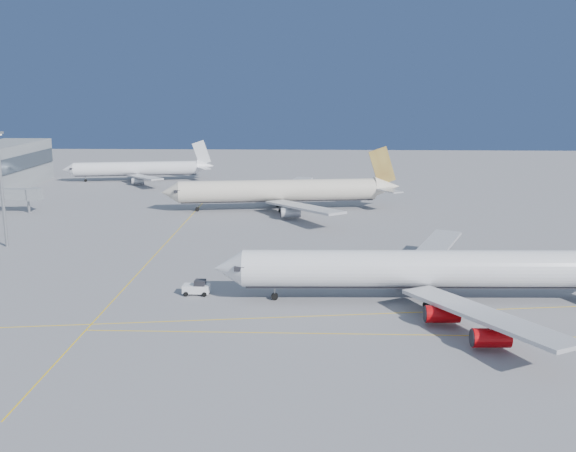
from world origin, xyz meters
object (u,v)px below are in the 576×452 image
(airliner_third, at_px, (140,169))
(pushback_tug, at_px, (197,288))
(airliner_etihad, at_px, (283,191))
(light_mast, at_px, (1,180))
(airliner_virgin, at_px, (430,270))

(airliner_third, xyz_separation_m, pushback_tug, (44.26, -130.22, -3.30))
(airliner_etihad, xyz_separation_m, light_mast, (-59.09, -44.94, 9.43))
(airliner_virgin, relative_size, pushback_tug, 15.49)
(airliner_third, height_order, pushback_tug, airliner_third)
(airliner_third, height_order, light_mast, light_mast)
(airliner_etihad, height_order, airliner_third, airliner_etihad)
(airliner_virgin, bearing_deg, pushback_tug, 175.94)
(light_mast, bearing_deg, airliner_third, 87.99)
(pushback_tug, height_order, light_mast, light_mast)
(airliner_etihad, bearing_deg, airliner_virgin, -78.60)
(airliner_etihad, height_order, pushback_tug, airliner_etihad)
(airliner_virgin, relative_size, airliner_etihad, 1.04)
(airliner_virgin, bearing_deg, airliner_third, 120.49)
(airliner_third, bearing_deg, light_mast, -101.62)
(airliner_virgin, relative_size, light_mast, 2.81)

